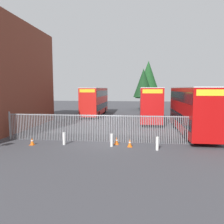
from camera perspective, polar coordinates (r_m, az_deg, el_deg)
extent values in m
plane|color=#3D3D42|center=(25.48, 1.10, -3.52)|extent=(100.00, 100.00, 0.00)
cylinder|color=gray|center=(20.39, -25.26, -3.40)|extent=(0.06, 0.06, 2.20)
cylinder|color=gray|center=(20.32, -24.93, -3.42)|extent=(0.06, 0.06, 2.20)
cylinder|color=gray|center=(20.25, -24.59, -3.44)|extent=(0.06, 0.06, 2.20)
cylinder|color=gray|center=(20.17, -24.25, -3.46)|extent=(0.06, 0.06, 2.20)
cylinder|color=gray|center=(20.10, -23.91, -3.47)|extent=(0.06, 0.06, 2.20)
cylinder|color=gray|center=(20.03, -23.56, -3.49)|extent=(0.06, 0.06, 2.20)
cylinder|color=gray|center=(19.96, -23.21, -3.51)|extent=(0.06, 0.06, 2.20)
cylinder|color=gray|center=(19.89, -22.86, -3.53)|extent=(0.06, 0.06, 2.20)
cylinder|color=gray|center=(19.82, -22.51, -3.54)|extent=(0.06, 0.06, 2.20)
cylinder|color=gray|center=(19.75, -22.15, -3.56)|extent=(0.06, 0.06, 2.20)
cylinder|color=gray|center=(19.68, -21.80, -3.58)|extent=(0.06, 0.06, 2.20)
cylinder|color=gray|center=(19.62, -21.44, -3.60)|extent=(0.06, 0.06, 2.20)
cylinder|color=gray|center=(19.55, -21.07, -3.61)|extent=(0.06, 0.06, 2.20)
cylinder|color=gray|center=(19.48, -20.71, -3.63)|extent=(0.06, 0.06, 2.20)
cylinder|color=gray|center=(19.42, -20.34, -3.65)|extent=(0.06, 0.06, 2.20)
cylinder|color=gray|center=(19.36, -19.97, -3.67)|extent=(0.06, 0.06, 2.20)
cylinder|color=gray|center=(19.29, -19.60, -3.68)|extent=(0.06, 0.06, 2.20)
cylinder|color=gray|center=(19.23, -19.22, -3.70)|extent=(0.06, 0.06, 2.20)
cylinder|color=gray|center=(19.17, -18.84, -3.72)|extent=(0.06, 0.06, 2.20)
cylinder|color=gray|center=(19.11, -18.46, -3.74)|extent=(0.06, 0.06, 2.20)
cylinder|color=gray|center=(19.05, -18.08, -3.75)|extent=(0.06, 0.06, 2.20)
cylinder|color=gray|center=(18.99, -17.70, -3.77)|extent=(0.06, 0.06, 2.20)
cylinder|color=gray|center=(18.93, -17.31, -3.79)|extent=(0.06, 0.06, 2.20)
cylinder|color=gray|center=(18.88, -16.92, -3.80)|extent=(0.06, 0.06, 2.20)
cylinder|color=gray|center=(18.82, -16.53, -3.82)|extent=(0.06, 0.06, 2.20)
cylinder|color=gray|center=(18.77, -16.14, -3.84)|extent=(0.06, 0.06, 2.20)
cylinder|color=gray|center=(18.71, -15.74, -3.85)|extent=(0.06, 0.06, 2.20)
cylinder|color=gray|center=(18.66, -15.34, -3.87)|extent=(0.06, 0.06, 2.20)
cylinder|color=gray|center=(18.60, -14.94, -3.89)|extent=(0.06, 0.06, 2.20)
cylinder|color=gray|center=(18.55, -14.54, -3.90)|extent=(0.06, 0.06, 2.20)
cylinder|color=gray|center=(18.50, -14.13, -3.92)|extent=(0.06, 0.06, 2.20)
cylinder|color=gray|center=(18.45, -13.72, -3.94)|extent=(0.06, 0.06, 2.20)
cylinder|color=gray|center=(18.40, -13.31, -3.95)|extent=(0.06, 0.06, 2.20)
cylinder|color=gray|center=(18.36, -12.90, -3.97)|extent=(0.06, 0.06, 2.20)
cylinder|color=gray|center=(18.31, -12.49, -3.99)|extent=(0.06, 0.06, 2.20)
cylinder|color=gray|center=(18.26, -12.07, -4.00)|extent=(0.06, 0.06, 2.20)
cylinder|color=gray|center=(18.22, -11.65, -4.02)|extent=(0.06, 0.06, 2.20)
cylinder|color=gray|center=(18.17, -11.23, -4.03)|extent=(0.06, 0.06, 2.20)
cylinder|color=gray|center=(18.13, -10.81, -4.05)|extent=(0.06, 0.06, 2.20)
cylinder|color=gray|center=(18.09, -10.38, -4.06)|extent=(0.06, 0.06, 2.20)
cylinder|color=gray|center=(18.05, -9.96, -4.08)|extent=(0.06, 0.06, 2.20)
cylinder|color=gray|center=(18.01, -9.53, -4.09)|extent=(0.06, 0.06, 2.20)
cylinder|color=gray|center=(17.97, -9.10, -4.11)|extent=(0.06, 0.06, 2.20)
cylinder|color=gray|center=(17.93, -8.66, -4.12)|extent=(0.06, 0.06, 2.20)
cylinder|color=gray|center=(17.89, -8.23, -4.14)|extent=(0.06, 0.06, 2.20)
cylinder|color=gray|center=(17.86, -7.79, -4.15)|extent=(0.06, 0.06, 2.20)
cylinder|color=gray|center=(17.82, -7.36, -4.16)|extent=(0.06, 0.06, 2.20)
cylinder|color=gray|center=(17.79, -6.92, -4.18)|extent=(0.06, 0.06, 2.20)
cylinder|color=gray|center=(17.76, -6.48, -4.19)|extent=(0.06, 0.06, 2.20)
cylinder|color=gray|center=(17.72, -6.03, -4.21)|extent=(0.06, 0.06, 2.20)
cylinder|color=gray|center=(17.69, -5.59, -4.22)|extent=(0.06, 0.06, 2.20)
cylinder|color=gray|center=(17.66, -5.14, -4.23)|extent=(0.06, 0.06, 2.20)
cylinder|color=gray|center=(17.63, -4.70, -4.24)|extent=(0.06, 0.06, 2.20)
cylinder|color=gray|center=(17.61, -4.25, -4.26)|extent=(0.06, 0.06, 2.20)
cylinder|color=gray|center=(17.58, -3.80, -4.27)|extent=(0.06, 0.06, 2.20)
cylinder|color=gray|center=(17.56, -3.34, -4.28)|extent=(0.06, 0.06, 2.20)
cylinder|color=gray|center=(17.53, -2.89, -4.29)|extent=(0.06, 0.06, 2.20)
cylinder|color=gray|center=(17.51, -2.44, -4.31)|extent=(0.06, 0.06, 2.20)
cylinder|color=gray|center=(17.49, -1.98, -4.32)|extent=(0.06, 0.06, 2.20)
cylinder|color=gray|center=(17.46, -1.53, -4.33)|extent=(0.06, 0.06, 2.20)
cylinder|color=gray|center=(17.44, -1.07, -4.34)|extent=(0.06, 0.06, 2.20)
cylinder|color=gray|center=(17.43, -0.61, -4.35)|extent=(0.06, 0.06, 2.20)
cylinder|color=gray|center=(17.41, -0.15, -4.36)|extent=(0.06, 0.06, 2.20)
cylinder|color=gray|center=(17.39, 0.31, -4.37)|extent=(0.06, 0.06, 2.20)
cylinder|color=gray|center=(17.38, 0.77, -4.38)|extent=(0.06, 0.06, 2.20)
cylinder|color=gray|center=(17.36, 1.23, -4.39)|extent=(0.06, 0.06, 2.20)
cylinder|color=gray|center=(17.35, 1.70, -4.40)|extent=(0.06, 0.06, 2.20)
cylinder|color=gray|center=(17.34, 2.16, -4.41)|extent=(0.06, 0.06, 2.20)
cylinder|color=gray|center=(17.33, 2.62, -4.42)|extent=(0.06, 0.06, 2.20)
cylinder|color=gray|center=(17.32, 3.09, -4.43)|extent=(0.06, 0.06, 2.20)
cylinder|color=gray|center=(17.31, 3.55, -4.43)|extent=(0.06, 0.06, 2.20)
cylinder|color=gray|center=(17.30, 4.02, -4.44)|extent=(0.06, 0.06, 2.20)
cylinder|color=gray|center=(17.29, 4.49, -4.45)|extent=(0.06, 0.06, 2.20)
cylinder|color=gray|center=(17.29, 4.95, -4.46)|extent=(0.06, 0.06, 2.20)
cylinder|color=gray|center=(17.28, 5.42, -4.46)|extent=(0.06, 0.06, 2.20)
cylinder|color=gray|center=(17.28, 5.89, -4.47)|extent=(0.06, 0.06, 2.20)
cylinder|color=gray|center=(17.28, 6.35, -4.48)|extent=(0.06, 0.06, 2.20)
cylinder|color=gray|center=(17.28, 6.82, -4.48)|extent=(0.06, 0.06, 2.20)
cylinder|color=gray|center=(17.28, 7.29, -4.49)|extent=(0.06, 0.06, 2.20)
cylinder|color=gray|center=(17.28, 7.75, -4.50)|extent=(0.06, 0.06, 2.20)
cylinder|color=gray|center=(17.28, 8.22, -4.50)|extent=(0.06, 0.06, 2.20)
cylinder|color=gray|center=(17.29, 8.69, -4.51)|extent=(0.06, 0.06, 2.20)
cylinder|color=gray|center=(17.29, 9.15, -4.51)|extent=(0.06, 0.06, 2.20)
cylinder|color=gray|center=(17.30, 9.62, -4.51)|extent=(0.06, 0.06, 2.20)
cylinder|color=gray|center=(17.30, 10.09, -4.52)|extent=(0.06, 0.06, 2.20)
cylinder|color=gray|center=(17.31, 10.55, -4.52)|extent=(0.06, 0.06, 2.20)
cylinder|color=gray|center=(17.32, 11.02, -4.53)|extent=(0.06, 0.06, 2.20)
cylinder|color=gray|center=(17.33, 11.48, -4.53)|extent=(0.06, 0.06, 2.20)
cylinder|color=gray|center=(17.34, 11.95, -4.53)|extent=(0.06, 0.06, 2.20)
cylinder|color=gray|center=(17.36, 12.41, -4.54)|extent=(0.06, 0.06, 2.20)
cylinder|color=gray|center=(17.37, 12.87, -4.54)|extent=(0.06, 0.06, 2.20)
cylinder|color=gray|center=(17.39, 13.33, -4.54)|extent=(0.06, 0.06, 2.20)
cylinder|color=gray|center=(17.40, 13.79, -4.54)|extent=(0.06, 0.06, 2.20)
cylinder|color=gray|center=(17.42, 14.25, -4.54)|extent=(0.06, 0.06, 2.20)
cylinder|color=gray|center=(17.44, 14.71, -4.54)|extent=(0.06, 0.06, 2.20)
cylinder|color=gray|center=(17.46, 15.17, -4.54)|extent=(0.06, 0.06, 2.20)
cylinder|color=gray|center=(17.48, 15.63, -4.55)|extent=(0.06, 0.06, 2.20)
cylinder|color=gray|center=(17.50, 16.08, -4.55)|extent=(0.06, 0.06, 2.20)
cylinder|color=gray|center=(17.52, 16.54, -4.55)|extent=(0.06, 0.06, 2.20)
cylinder|color=gray|center=(17.55, 16.99, -4.55)|extent=(0.06, 0.06, 2.20)
cylinder|color=gray|center=(17.57, 17.44, -4.54)|extent=(0.06, 0.06, 2.20)
cylinder|color=gray|center=(17.60, 17.90, -4.54)|extent=(0.06, 0.06, 2.20)
cylinder|color=gray|center=(17.63, 18.35, -4.54)|extent=(0.06, 0.06, 2.20)
cylinder|color=gray|center=(17.66, 18.79, -4.54)|extent=(0.06, 0.06, 2.20)
cylinder|color=gray|center=(17.68, 19.24, -4.54)|extent=(0.06, 0.06, 2.20)
cylinder|color=gray|center=(17.72, 19.69, -4.54)|extent=(0.06, 0.06, 2.20)
cylinder|color=gray|center=(17.75, 20.13, -4.54)|extent=(0.06, 0.06, 2.20)
cylinder|color=gray|center=(17.78, 20.57, -4.53)|extent=(0.06, 0.06, 2.20)
cylinder|color=gray|center=(17.44, -4.05, -0.97)|extent=(15.03, 0.07, 0.07)
cylinder|color=gray|center=(20.38, -25.27, -3.20)|extent=(0.14, 0.14, 2.35)
cylinder|color=gray|center=(17.77, 20.58, -4.30)|extent=(0.14, 0.14, 2.35)
cube|color=#B70C0C|center=(21.91, 20.34, 0.72)|extent=(2.50, 10.80, 4.00)
cube|color=black|center=(22.00, 20.26, -1.36)|extent=(2.54, 10.37, 0.90)
cube|color=black|center=(21.84, 20.46, 3.85)|extent=(2.54, 10.37, 0.90)
cube|color=yellow|center=(16.67, 24.78, 4.64)|extent=(2.12, 0.12, 0.44)
cube|color=silver|center=(21.83, 20.54, 6.03)|extent=(2.50, 10.80, 0.08)
cylinder|color=black|center=(18.70, 19.20, -5.78)|extent=(0.30, 1.04, 1.04)
cylinder|color=black|center=(19.29, 25.63, -5.69)|extent=(0.30, 1.04, 1.04)
cylinder|color=black|center=(24.81, 16.13, -2.81)|extent=(0.30, 1.04, 1.04)
cylinder|color=black|center=(25.25, 21.07, -2.83)|extent=(0.30, 1.04, 1.04)
cube|color=red|center=(29.15, 9.88, 2.26)|extent=(2.50, 10.80, 4.00)
cube|color=black|center=(29.21, 9.85, 0.69)|extent=(2.54, 10.37, 0.90)
cube|color=black|center=(29.09, 9.92, 4.62)|extent=(2.54, 10.37, 0.90)
cube|color=yellow|center=(23.74, 10.59, 5.37)|extent=(2.12, 0.12, 0.44)
cube|color=silver|center=(29.08, 9.95, 6.25)|extent=(2.50, 10.80, 0.08)
cylinder|color=black|center=(25.97, 7.74, -2.23)|extent=(0.30, 1.04, 1.04)
cylinder|color=black|center=(26.10, 12.58, -2.28)|extent=(0.30, 1.04, 1.04)
cylinder|color=black|center=(32.24, 7.60, -0.61)|extent=(0.30, 1.04, 1.04)
cylinder|color=black|center=(32.34, 11.50, -0.66)|extent=(0.30, 1.04, 1.04)
cube|color=red|center=(35.17, -4.46, 2.97)|extent=(2.50, 10.80, 4.00)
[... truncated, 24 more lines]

